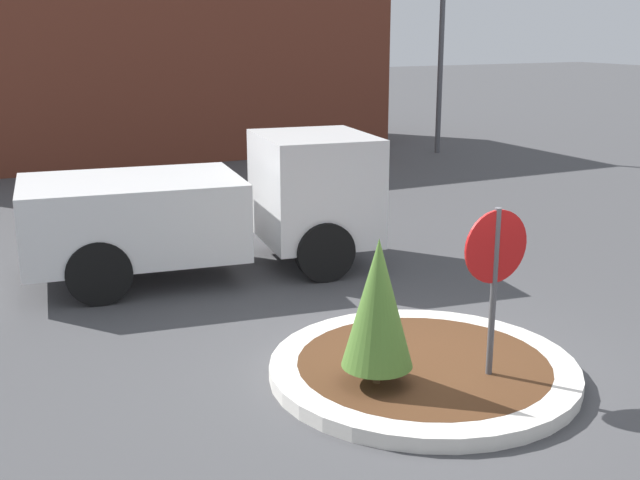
# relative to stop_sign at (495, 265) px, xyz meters

# --- Properties ---
(ground_plane) EXTENTS (120.00, 120.00, 0.00)m
(ground_plane) POSITION_rel_stop_sign_xyz_m (-0.47, 0.57, -1.40)
(ground_plane) COLOR #474749
(traffic_island) EXTENTS (3.49, 3.49, 0.17)m
(traffic_island) POSITION_rel_stop_sign_xyz_m (-0.47, 0.57, -1.32)
(traffic_island) COLOR silver
(traffic_island) RESTS_ON ground_plane
(stop_sign) EXTENTS (0.79, 0.07, 2.02)m
(stop_sign) POSITION_rel_stop_sign_xyz_m (0.00, 0.00, 0.00)
(stop_sign) COLOR #4C4C51
(stop_sign) RESTS_ON ground_plane
(island_shrub) EXTENTS (0.76, 0.76, 1.59)m
(island_shrub) POSITION_rel_stop_sign_xyz_m (-1.22, 0.34, -0.34)
(island_shrub) COLOR brown
(island_shrub) RESTS_ON traffic_island
(utility_truck) EXTENTS (5.69, 2.85, 2.15)m
(utility_truck) POSITION_rel_stop_sign_xyz_m (-1.26, 5.40, -0.31)
(utility_truck) COLOR silver
(utility_truck) RESTS_ON ground_plane
(storefront_building) EXTENTS (14.59, 6.07, 6.67)m
(storefront_building) POSITION_rel_stop_sign_xyz_m (0.84, 18.57, 1.94)
(storefront_building) COLOR brown
(storefront_building) RESTS_ON ground_plane
(light_pole) EXTENTS (0.70, 0.30, 7.03)m
(light_pole) POSITION_rel_stop_sign_xyz_m (9.14, 14.25, 2.68)
(light_pole) COLOR #4C4C51
(light_pole) RESTS_ON ground_plane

